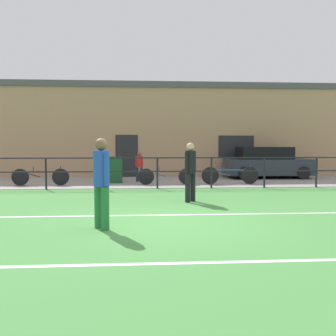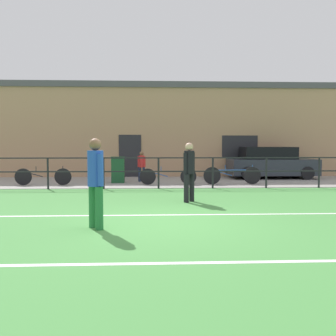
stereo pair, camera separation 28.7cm
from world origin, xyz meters
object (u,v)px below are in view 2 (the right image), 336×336
bicycle_parked_2 (43,176)px  bicycle_parked_1 (232,175)px  trash_bin_0 (118,170)px  bicycle_parked_0 (168,176)px  player_striker (96,178)px  parked_car_red (271,163)px  player_goalkeeper (189,168)px  spectator_child (142,164)px

bicycle_parked_2 → bicycle_parked_1: bearing=-0.0°
trash_bin_0 → bicycle_parked_1: bearing=-10.6°
trash_bin_0 → bicycle_parked_0: bearing=-22.9°
player_striker → parked_car_red: player_striker is taller
bicycle_parked_0 → player_striker: bearing=-102.6°
bicycle_parked_2 → parked_car_red: bearing=15.2°
player_goalkeeper → spectator_child: (-1.47, 5.72, -0.18)m
parked_car_red → player_striker: bearing=-122.8°
player_striker → bicycle_parked_0: bearing=130.6°
player_striker → bicycle_parked_1: size_ratio=0.74×
bicycle_parked_0 → trash_bin_0: (-2.06, 0.87, 0.21)m
parked_car_red → trash_bin_0: (-7.07, -1.83, -0.16)m
spectator_child → bicycle_parked_1: size_ratio=0.56×
parked_car_red → bicycle_parked_2: 10.30m
spectator_child → parked_car_red: 6.26m
parked_car_red → bicycle_parked_1: size_ratio=1.74×
player_striker → bicycle_parked_2: (-3.18, 7.76, -0.62)m
player_goalkeeper → trash_bin_0: size_ratio=1.53×
parked_car_red → bicycle_parked_0: 5.71m
parked_car_red → bicycle_parked_1: 3.65m
parked_car_red → bicycle_parked_0: parked_car_red is taller
bicycle_parked_1 → parked_car_red: bearing=48.0°
player_goalkeeper → spectator_child: 5.91m
spectator_child → bicycle_parked_2: bearing=36.0°
player_striker → trash_bin_0: bearing=145.3°
player_goalkeeper → bicycle_parked_1: (2.19, 4.46, -0.56)m
spectator_child → parked_car_red: parked_car_red is taller
player_striker → bicycle_parked_2: size_ratio=0.78×
player_goalkeeper → bicycle_parked_1: size_ratio=0.72×
player_striker → bicycle_parked_0: 7.98m
bicycle_parked_1 → trash_bin_0: 4.72m
parked_car_red → bicycle_parked_0: (-5.01, -2.70, -0.37)m
bicycle_parked_1 → player_striker: bearing=-119.1°
player_striker → trash_bin_0: (-0.32, 8.63, -0.41)m
bicycle_parked_2 → trash_bin_0: trash_bin_0 is taller
bicycle_parked_2 → spectator_child: bearing=18.2°
player_goalkeeper → player_striker: size_ratio=0.96×
player_goalkeeper → bicycle_parked_2: bearing=-86.3°
parked_car_red → bicycle_parked_2: parked_car_red is taller
bicycle_parked_0 → bicycle_parked_1: 2.58m
bicycle_parked_1 → trash_bin_0: trash_bin_0 is taller
player_striker → spectator_child: size_ratio=1.32×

